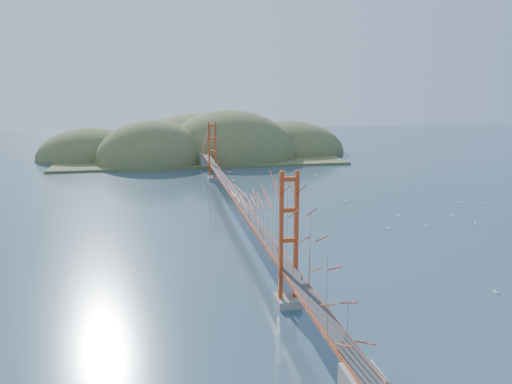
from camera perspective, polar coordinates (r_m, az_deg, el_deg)
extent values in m
plane|color=#2E4A5D|center=(71.91, -2.39, -2.89)|extent=(320.00, 320.00, 0.00)
cube|color=gray|center=(43.96, 3.63, -12.29)|extent=(2.00, 2.40, 0.70)
cube|color=gray|center=(100.91, -4.95, 1.58)|extent=(2.00, 2.40, 0.70)
cube|color=#AC3513|center=(71.14, -2.41, -0.32)|extent=(1.40, 92.00, 0.16)
cube|color=#AC3513|center=(71.18, -2.41, -0.48)|extent=(1.33, 92.00, 0.24)
cube|color=#38383A|center=(71.12, -2.41, -0.25)|extent=(1.19, 92.00, 0.03)
cube|color=gray|center=(116.43, -5.81, 3.59)|extent=(2.20, 2.60, 3.30)
cube|color=brown|center=(134.38, -6.51, 4.08)|extent=(70.00, 40.00, 0.60)
ellipsoid|color=brown|center=(126.11, -11.66, 3.29)|extent=(28.00, 28.00, 21.00)
ellipsoid|color=brown|center=(133.30, -3.00, 3.97)|extent=(36.00, 36.00, 25.00)
ellipsoid|color=brown|center=(144.60, 3.65, 4.58)|extent=(32.00, 32.00, 18.00)
ellipsoid|color=brown|center=(139.12, -18.24, 3.72)|extent=(28.00, 28.00, 16.00)
ellipsoid|color=brown|center=(148.41, -6.17, 4.73)|extent=(44.00, 44.00, 22.00)
cube|color=white|center=(91.08, 23.28, -0.67)|extent=(0.42, 0.55, 0.10)
cylinder|color=white|center=(91.02, 23.29, -0.49)|extent=(0.02, 0.02, 0.58)
cube|color=white|center=(74.76, 23.74, -3.30)|extent=(0.38, 0.48, 0.09)
cylinder|color=white|center=(74.69, 23.76, -3.11)|extent=(0.01, 0.01, 0.52)
cube|color=white|center=(70.97, 18.88, -3.69)|extent=(0.27, 0.61, 0.11)
cylinder|color=white|center=(70.89, 18.90, -3.43)|extent=(0.02, 0.02, 0.65)
cube|color=white|center=(68.46, 14.94, -4.01)|extent=(0.39, 0.51, 0.09)
cylinder|color=white|center=(68.39, 14.95, -3.80)|extent=(0.01, 0.01, 0.54)
cube|color=white|center=(75.30, 15.97, -2.63)|extent=(0.47, 0.59, 0.10)
cylinder|color=white|center=(75.22, 15.98, -2.39)|extent=(0.02, 0.02, 0.63)
cube|color=white|center=(99.43, 10.07, 1.12)|extent=(0.58, 0.59, 0.11)
cylinder|color=white|center=(99.37, 10.08, 1.31)|extent=(0.02, 0.02, 0.68)
cube|color=white|center=(105.06, 15.52, 1.43)|extent=(0.51, 0.26, 0.09)
cylinder|color=white|center=(105.01, 15.53, 1.57)|extent=(0.01, 0.01, 0.53)
cube|color=white|center=(112.62, 11.77, 2.30)|extent=(0.45, 0.54, 0.10)
cylinder|color=white|center=(112.57, 11.78, 2.45)|extent=(0.02, 0.02, 0.58)
cube|color=white|center=(105.98, 6.87, 1.87)|extent=(0.55, 0.30, 0.10)
cylinder|color=white|center=(105.93, 6.87, 2.03)|extent=(0.02, 0.02, 0.57)
cube|color=white|center=(90.94, 15.58, -0.15)|extent=(0.50, 0.47, 0.09)
cylinder|color=white|center=(90.88, 15.59, 0.03)|extent=(0.02, 0.02, 0.57)
cube|color=white|center=(77.68, 21.47, -2.56)|extent=(0.52, 0.23, 0.09)
cylinder|color=white|center=(77.62, 21.48, -2.37)|extent=(0.01, 0.01, 0.55)
cube|color=white|center=(82.77, 10.23, -1.05)|extent=(0.63, 0.53, 0.11)
cylinder|color=white|center=(82.70, 10.24, -0.82)|extent=(0.02, 0.02, 0.69)
cube|color=white|center=(51.20, 25.67, -10.27)|extent=(0.19, 0.49, 0.09)
cylinder|color=white|center=(51.11, 25.70, -10.00)|extent=(0.01, 0.01, 0.52)
cube|color=white|center=(87.82, 24.85, -1.24)|extent=(0.45, 0.65, 0.11)
cylinder|color=white|center=(87.75, 24.86, -1.02)|extent=(0.02, 0.02, 0.68)
cube|color=white|center=(118.24, 20.83, 2.21)|extent=(0.47, 0.16, 0.09)
cylinder|color=white|center=(118.20, 20.84, 2.34)|extent=(0.01, 0.01, 0.51)
cube|color=white|center=(86.97, 22.20, -1.13)|extent=(0.55, 0.58, 0.11)
cylinder|color=white|center=(86.91, 22.22, -0.92)|extent=(0.02, 0.02, 0.66)
cube|color=white|center=(98.16, 2.37, 1.15)|extent=(0.62, 0.40, 0.11)
cylinder|color=white|center=(98.10, 2.37, 1.34)|extent=(0.02, 0.02, 0.64)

